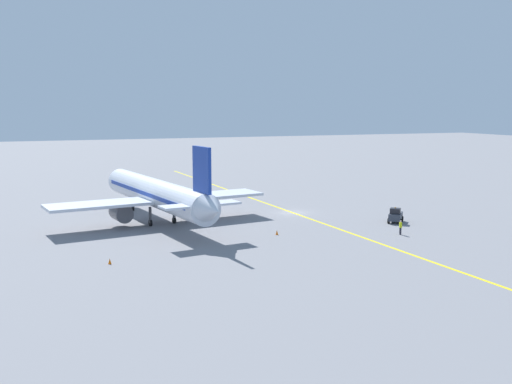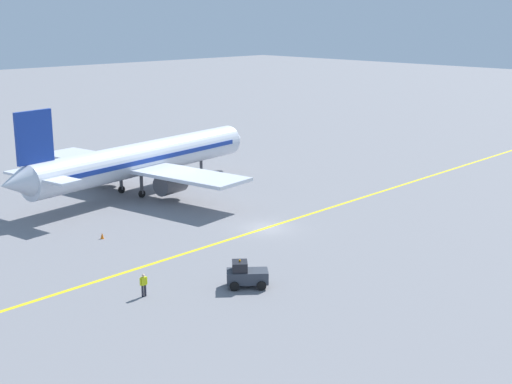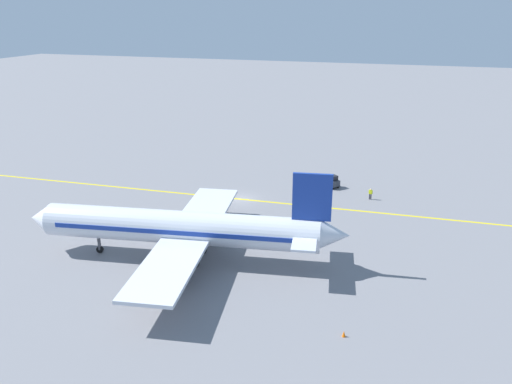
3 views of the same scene
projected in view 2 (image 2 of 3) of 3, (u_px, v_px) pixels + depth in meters
The scene contains 6 objects.
ground_plane at pixel (266, 228), 66.22m from camera, with size 400.00×400.00×0.00m, color slate.
apron_yellow_centreline at pixel (266, 228), 66.22m from camera, with size 0.40×120.00×0.01m, color yellow.
airplane_at_gate at pixel (141, 160), 78.47m from camera, with size 28.46×35.49×10.60m.
baggage_tug_dark at pixel (246, 275), 51.79m from camera, with size 3.10×3.25×2.11m.
ground_crew_worker at pixel (144, 284), 50.01m from camera, with size 0.29×0.57×1.68m.
traffic_cone_mid_apron at pixel (102, 236), 63.03m from camera, with size 0.32×0.32×0.55m, color orange.
Camera 2 is at (44.57, -45.11, 19.40)m, focal length 50.00 mm.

